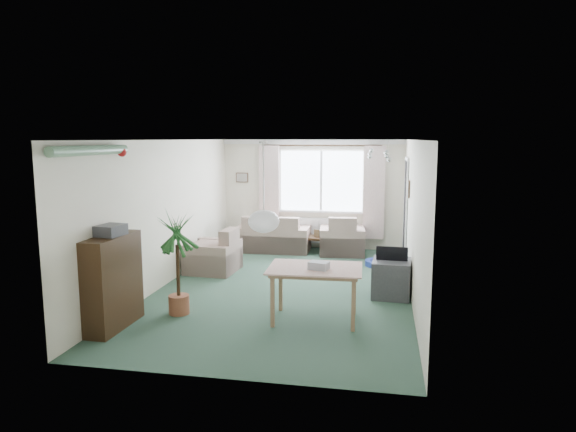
% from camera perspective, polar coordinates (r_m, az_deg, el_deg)
% --- Properties ---
extents(ground, '(6.50, 6.50, 0.00)m').
position_cam_1_polar(ground, '(8.46, -0.38, -8.03)').
color(ground, '#2C4A3A').
extents(window, '(1.80, 0.03, 1.30)m').
position_cam_1_polar(window, '(11.30, 3.72, 3.91)').
color(window, white).
extents(curtain_rod, '(2.60, 0.03, 0.03)m').
position_cam_1_polar(curtain_rod, '(11.19, 3.71, 7.81)').
color(curtain_rod, black).
extents(curtain_left, '(0.45, 0.08, 2.00)m').
position_cam_1_polar(curtain_left, '(11.42, -2.09, 2.81)').
color(curtain_left, beige).
extents(curtain_right, '(0.45, 0.08, 2.00)m').
position_cam_1_polar(curtain_right, '(11.15, 9.53, 2.56)').
color(curtain_right, beige).
extents(radiator, '(1.20, 0.10, 0.55)m').
position_cam_1_polar(radiator, '(11.41, 3.65, -1.62)').
color(radiator, white).
extents(doorway, '(0.03, 0.95, 2.00)m').
position_cam_1_polar(doorway, '(10.27, 12.94, 0.43)').
color(doorway, black).
extents(pendant_lamp, '(0.36, 0.36, 0.36)m').
position_cam_1_polar(pendant_lamp, '(5.89, -2.72, -0.60)').
color(pendant_lamp, white).
extents(tinsel_garland, '(1.60, 1.60, 0.12)m').
position_cam_1_polar(tinsel_garland, '(6.63, -21.03, 6.82)').
color(tinsel_garland, '#196626').
extents(bauble_cluster_a, '(0.20, 0.20, 0.20)m').
position_cam_1_polar(bauble_cluster_a, '(8.86, 9.08, 7.20)').
color(bauble_cluster_a, silver).
extents(bauble_cluster_b, '(0.20, 0.20, 0.20)m').
position_cam_1_polar(bauble_cluster_b, '(7.66, 11.09, 6.94)').
color(bauble_cluster_b, silver).
extents(wall_picture_back, '(0.28, 0.03, 0.22)m').
position_cam_1_polar(wall_picture_back, '(11.65, -5.12, 4.28)').
color(wall_picture_back, brown).
extents(wall_picture_right, '(0.03, 0.24, 0.30)m').
position_cam_1_polar(wall_picture_right, '(9.21, 13.27, 2.95)').
color(wall_picture_right, brown).
extents(sofa, '(1.59, 0.87, 0.79)m').
position_cam_1_polar(sofa, '(11.14, -1.65, -1.89)').
color(sofa, '#C2B693').
rests_on(sofa, ground).
extents(armchair_corner, '(1.00, 0.96, 0.83)m').
position_cam_1_polar(armchair_corner, '(10.90, 6.03, -2.06)').
color(armchair_corner, beige).
rests_on(armchair_corner, ground).
extents(armchair_left, '(0.90, 0.94, 0.80)m').
position_cam_1_polar(armchair_left, '(9.51, -8.35, -3.75)').
color(armchair_left, beige).
rests_on(armchair_left, ground).
extents(coffee_table, '(0.85, 0.59, 0.35)m').
position_cam_1_polar(coffee_table, '(11.04, 2.78, -3.16)').
color(coffee_table, black).
rests_on(coffee_table, ground).
extents(photo_frame, '(0.12, 0.04, 0.16)m').
position_cam_1_polar(photo_frame, '(10.93, 3.21, -1.93)').
color(photo_frame, brown).
rests_on(photo_frame, coffee_table).
extents(bookshelf, '(0.35, 0.99, 1.20)m').
position_cam_1_polar(bookshelf, '(6.99, -18.92, -6.96)').
color(bookshelf, black).
rests_on(bookshelf, ground).
extents(hifi_box, '(0.32, 0.38, 0.14)m').
position_cam_1_polar(hifi_box, '(6.86, -19.11, -1.51)').
color(hifi_box, '#39393E').
rests_on(hifi_box, bookshelf).
extents(houseplant, '(0.72, 0.72, 1.43)m').
position_cam_1_polar(houseplant, '(7.25, -12.16, -5.21)').
color(houseplant, '#226437').
rests_on(houseplant, ground).
extents(dining_table, '(1.16, 0.80, 0.71)m').
position_cam_1_polar(dining_table, '(6.94, 3.00, -8.73)').
color(dining_table, tan).
rests_on(dining_table, ground).
extents(gift_box, '(0.28, 0.23, 0.12)m').
position_cam_1_polar(gift_box, '(6.74, 3.44, -5.59)').
color(gift_box, '#B1B1BC').
rests_on(gift_box, dining_table).
extents(tv_cube, '(0.60, 0.66, 0.57)m').
position_cam_1_polar(tv_cube, '(8.13, 11.40, -6.81)').
color(tv_cube, '#313136').
rests_on(tv_cube, ground).
extents(pet_bed, '(0.59, 0.59, 0.11)m').
position_cam_1_polar(pet_bed, '(10.04, 10.06, -5.18)').
color(pet_bed, '#214397').
rests_on(pet_bed, ground).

